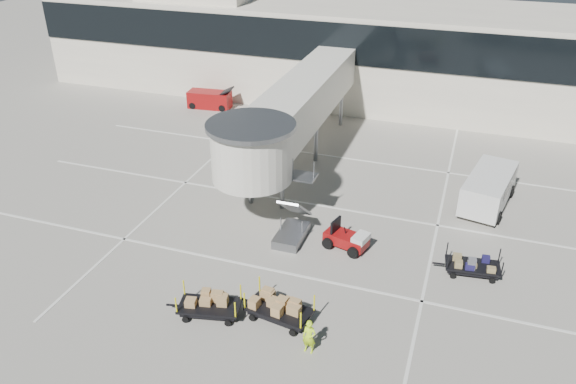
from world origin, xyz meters
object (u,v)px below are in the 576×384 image
at_px(baggage_tug, 347,239).
at_px(ground_worker, 309,337).
at_px(suitcase_cart, 474,266).
at_px(box_cart_far, 213,305).
at_px(minivan, 489,186).
at_px(box_cart_near, 278,309).
at_px(belt_loader, 210,100).

distance_m(baggage_tug, ground_worker, 7.90).
xyz_separation_m(suitcase_cart, box_cart_far, (-10.89, -6.90, 0.05)).
height_order(baggage_tug, ground_worker, ground_worker).
relative_size(ground_worker, minivan, 0.27).
bearing_deg(minivan, box_cart_far, -116.78).
bearing_deg(box_cart_near, ground_worker, -28.15).
distance_m(suitcase_cart, minivan, 7.53).
xyz_separation_m(box_cart_far, minivan, (11.28, 14.39, 0.74)).
distance_m(box_cart_near, box_cart_far, 2.95).
height_order(box_cart_far, ground_worker, ground_worker).
relative_size(suitcase_cart, box_cart_far, 0.96).
bearing_deg(baggage_tug, suitcase_cart, 13.30).
height_order(box_cart_near, belt_loader, belt_loader).
distance_m(minivan, belt_loader, 25.17).
bearing_deg(ground_worker, box_cart_near, 145.43).
distance_m(box_cart_near, belt_loader, 27.82).
bearing_deg(belt_loader, minivan, -28.78).
distance_m(baggage_tug, box_cart_far, 8.35).
relative_size(box_cart_near, belt_loader, 0.90).
bearing_deg(suitcase_cart, minivan, 80.30).
distance_m(baggage_tug, suitcase_cart, 6.48).
xyz_separation_m(ground_worker, minivan, (6.54, 15.19, 0.45)).
height_order(suitcase_cart, box_cart_far, box_cart_far).
height_order(box_cart_far, minivan, minivan).
height_order(box_cart_near, minivan, minivan).
bearing_deg(belt_loader, baggage_tug, -52.20).
xyz_separation_m(baggage_tug, box_cart_near, (-1.54, -6.47, 0.03)).
bearing_deg(box_cart_near, minivan, 67.72).
bearing_deg(baggage_tug, minivan, 61.72).
xyz_separation_m(baggage_tug, minivan, (6.86, 7.30, 0.68)).
distance_m(box_cart_far, belt_loader, 26.96).
relative_size(ground_worker, belt_loader, 0.39).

